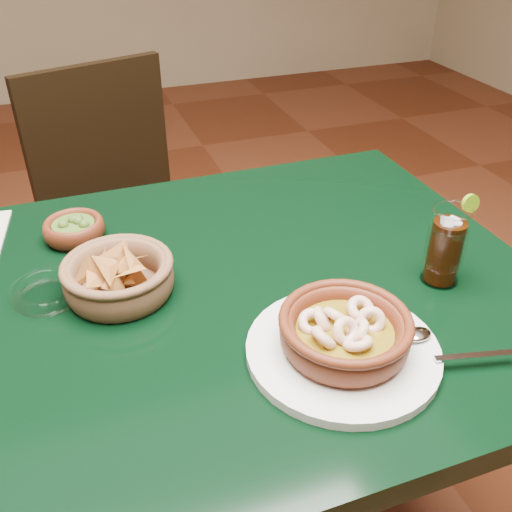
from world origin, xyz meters
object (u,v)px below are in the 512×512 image
object	(u,v)px
dining_chair	(128,223)
chip_basket	(119,277)
shrimp_plate	(344,336)
cola_drink	(446,246)
dining_table	(171,347)

from	to	relation	value
dining_chair	chip_basket	xyz separation A→B (m)	(-0.09, -0.66, 0.29)
shrimp_plate	chip_basket	size ratio (longest dim) A/B	1.67
shrimp_plate	cola_drink	world-z (taller)	cola_drink
dining_table	cola_drink	world-z (taller)	cola_drink
chip_basket	dining_chair	bearing A→B (deg)	82.43
cola_drink	dining_chair	bearing A→B (deg)	116.21
dining_table	chip_basket	distance (m)	0.15
dining_table	chip_basket	world-z (taller)	chip_basket
dining_chair	chip_basket	size ratio (longest dim) A/B	4.46
dining_table	shrimp_plate	distance (m)	0.31
dining_table	shrimp_plate	xyz separation A→B (m)	(0.20, -0.20, 0.13)
chip_basket	shrimp_plate	bearing A→B (deg)	-42.90
dining_table	dining_chair	distance (m)	0.72
dining_chair	cola_drink	xyz separation A→B (m)	(0.40, -0.80, 0.32)
cola_drink	dining_table	bearing A→B (deg)	166.78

